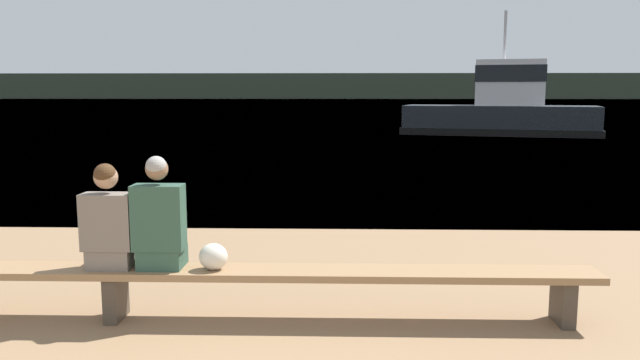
% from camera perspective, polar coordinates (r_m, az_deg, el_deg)
% --- Properties ---
extents(water_surface, '(240.00, 240.00, 0.00)m').
position_cam_1_polar(water_surface, '(128.87, 1.07, 7.29)').
color(water_surface, '#386084').
rests_on(water_surface, ground).
extents(far_shoreline, '(600.00, 12.00, 6.20)m').
position_cam_1_polar(far_shoreline, '(159.15, 1.17, 8.57)').
color(far_shoreline, '#384233').
rests_on(far_shoreline, ground).
extents(bench_main, '(8.37, 0.40, 0.46)m').
position_cam_1_polar(bench_main, '(5.78, -18.24, -8.36)').
color(bench_main, '#8E6B47').
rests_on(bench_main, ground).
extents(person_left, '(0.43, 0.35, 0.92)m').
position_cam_1_polar(person_left, '(5.68, -18.75, -3.74)').
color(person_left, '#70665B').
rests_on(person_left, bench_main).
extents(person_right, '(0.43, 0.35, 0.98)m').
position_cam_1_polar(person_right, '(5.54, -14.48, -3.61)').
color(person_right, '#2D4C3D').
rests_on(person_right, bench_main).
extents(shopping_bag, '(0.25, 0.21, 0.23)m').
position_cam_1_polar(shopping_bag, '(5.47, -9.73, -6.92)').
color(shopping_bag, beige).
rests_on(shopping_bag, bench_main).
extents(tugboat_red, '(9.11, 5.10, 5.53)m').
position_cam_1_polar(tugboat_red, '(29.75, 16.28, 6.06)').
color(tugboat_red, black).
rests_on(tugboat_red, water_surface).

